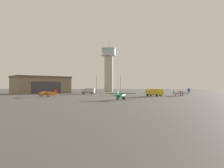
{
  "coord_description": "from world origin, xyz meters",
  "views": [
    {
      "loc": [
        4.48,
        -67.74,
        4.36
      ],
      "look_at": [
        -0.09,
        16.3,
        5.08
      ],
      "focal_mm": 32.62,
      "sensor_mm": 36.0,
      "label": 1
    }
  ],
  "objects_px": {
    "airplane_orange": "(48,93)",
    "airplane_white": "(181,92)",
    "traffic_cone_near_right": "(57,97)",
    "traffic_cone_mid_apron": "(122,97)",
    "truck_box_yellow": "(154,92)",
    "airplane_green": "(121,95)",
    "light_post_east": "(121,83)",
    "control_tower": "(109,66)",
    "traffic_cone_near_left": "(141,97)",
    "truck_box_silver": "(88,91)",
    "light_post_west": "(97,83)"
  },
  "relations": [
    {
      "from": "light_post_west",
      "to": "truck_box_silver",
      "type": "bearing_deg",
      "value": -108.1
    },
    {
      "from": "airplane_white",
      "to": "traffic_cone_near_left",
      "type": "relative_size",
      "value": 17.15
    },
    {
      "from": "airplane_orange",
      "to": "truck_box_yellow",
      "type": "bearing_deg",
      "value": 152.86
    },
    {
      "from": "airplane_orange",
      "to": "light_post_east",
      "type": "relative_size",
      "value": 0.84
    },
    {
      "from": "truck_box_yellow",
      "to": "traffic_cone_near_right",
      "type": "height_order",
      "value": "truck_box_yellow"
    },
    {
      "from": "airplane_orange",
      "to": "light_post_west",
      "type": "xyz_separation_m",
      "value": [
        14.27,
        37.87,
        4.67
      ]
    },
    {
      "from": "truck_box_yellow",
      "to": "traffic_cone_mid_apron",
      "type": "relative_size",
      "value": 12.14
    },
    {
      "from": "airplane_green",
      "to": "light_post_west",
      "type": "xyz_separation_m",
      "value": [
        -14.54,
        51.96,
        4.64
      ]
    },
    {
      "from": "control_tower",
      "to": "airplane_white",
      "type": "xyz_separation_m",
      "value": [
        36.09,
        -50.39,
        -16.52
      ]
    },
    {
      "from": "airplane_white",
      "to": "truck_box_silver",
      "type": "bearing_deg",
      "value": -25.98
    },
    {
      "from": "light_post_west",
      "to": "light_post_east",
      "type": "xyz_separation_m",
      "value": [
        13.76,
        0.22,
        0.05
      ]
    },
    {
      "from": "traffic_cone_near_right",
      "to": "traffic_cone_mid_apron",
      "type": "height_order",
      "value": "traffic_cone_mid_apron"
    },
    {
      "from": "control_tower",
      "to": "airplane_white",
      "type": "relative_size",
      "value": 3.25
    },
    {
      "from": "truck_box_yellow",
      "to": "truck_box_silver",
      "type": "xyz_separation_m",
      "value": [
        -31.23,
        21.8,
        -0.06
      ]
    },
    {
      "from": "truck_box_yellow",
      "to": "traffic_cone_mid_apron",
      "type": "height_order",
      "value": "truck_box_yellow"
    },
    {
      "from": "traffic_cone_near_right",
      "to": "truck_box_silver",
      "type": "bearing_deg",
      "value": 82.25
    },
    {
      "from": "truck_box_silver",
      "to": "traffic_cone_near_left",
      "type": "xyz_separation_m",
      "value": [
        25.06,
        -29.69,
        -1.34
      ]
    },
    {
      "from": "airplane_orange",
      "to": "light_post_east",
      "type": "bearing_deg",
      "value": -162.46
    },
    {
      "from": "airplane_green",
      "to": "traffic_cone_near_left",
      "type": "distance_m",
      "value": 14.94
    },
    {
      "from": "truck_box_silver",
      "to": "light_post_west",
      "type": "relative_size",
      "value": 0.69
    },
    {
      "from": "airplane_green",
      "to": "traffic_cone_mid_apron",
      "type": "xyz_separation_m",
      "value": [
        0.42,
        13.04,
        -1.11
      ]
    },
    {
      "from": "traffic_cone_mid_apron",
      "to": "control_tower",
      "type": "bearing_deg",
      "value": 98.51
    },
    {
      "from": "airplane_white",
      "to": "airplane_green",
      "type": "distance_m",
      "value": 38.91
    },
    {
      "from": "airplane_white",
      "to": "traffic_cone_near_left",
      "type": "distance_m",
      "value": 24.67
    },
    {
      "from": "truck_box_yellow",
      "to": "light_post_west",
      "type": "relative_size",
      "value": 0.66
    },
    {
      "from": "airplane_orange",
      "to": "traffic_cone_mid_apron",
      "type": "xyz_separation_m",
      "value": [
        29.23,
        -1.05,
        -1.08
      ]
    },
    {
      "from": "light_post_east",
      "to": "control_tower",
      "type": "bearing_deg",
      "value": 108.01
    },
    {
      "from": "airplane_orange",
      "to": "truck_box_yellow",
      "type": "xyz_separation_m",
      "value": [
        42.43,
        6.69,
        0.34
      ]
    },
    {
      "from": "airplane_white",
      "to": "traffic_cone_mid_apron",
      "type": "relative_size",
      "value": 18.94
    },
    {
      "from": "airplane_orange",
      "to": "airplane_white",
      "type": "bearing_deg",
      "value": 158.26
    },
    {
      "from": "truck_box_silver",
      "to": "truck_box_yellow",
      "type": "bearing_deg",
      "value": 151.23
    },
    {
      "from": "control_tower",
      "to": "truck_box_yellow",
      "type": "xyz_separation_m",
      "value": [
        23.02,
        -57.91,
        -16.28
      ]
    },
    {
      "from": "control_tower",
      "to": "traffic_cone_mid_apron",
      "type": "relative_size",
      "value": 61.53
    },
    {
      "from": "light_post_east",
      "to": "airplane_green",
      "type": "bearing_deg",
      "value": -89.14
    },
    {
      "from": "light_post_east",
      "to": "traffic_cone_near_left",
      "type": "xyz_separation_m",
      "value": [
        8.23,
        -39.27,
        -5.77
      ]
    },
    {
      "from": "airplane_orange",
      "to": "traffic_cone_near_left",
      "type": "bearing_deg",
      "value": 142.01
    },
    {
      "from": "airplane_white",
      "to": "truck_box_yellow",
      "type": "distance_m",
      "value": 15.08
    },
    {
      "from": "traffic_cone_near_left",
      "to": "traffic_cone_near_right",
      "type": "xyz_separation_m",
      "value": [
        -29.98,
        -6.5,
        -0.03
      ]
    },
    {
      "from": "light_post_west",
      "to": "truck_box_yellow",
      "type": "bearing_deg",
      "value": -47.9
    },
    {
      "from": "light_post_east",
      "to": "light_post_west",
      "type": "bearing_deg",
      "value": -179.1
    },
    {
      "from": "truck_box_silver",
      "to": "traffic_cone_near_right",
      "type": "relative_size",
      "value": 12.78
    },
    {
      "from": "light_post_west",
      "to": "traffic_cone_near_left",
      "type": "bearing_deg",
      "value": -60.61
    },
    {
      "from": "truck_box_silver",
      "to": "airplane_green",
      "type": "bearing_deg",
      "value": 118.61
    },
    {
      "from": "airplane_orange",
      "to": "traffic_cone_near_left",
      "type": "distance_m",
      "value": 36.3
    },
    {
      "from": "light_post_west",
      "to": "traffic_cone_mid_apron",
      "type": "height_order",
      "value": "light_post_west"
    },
    {
      "from": "control_tower",
      "to": "truck_box_silver",
      "type": "bearing_deg",
      "value": -102.8
    },
    {
      "from": "truck_box_silver",
      "to": "light_post_east",
      "type": "relative_size",
      "value": 0.69
    },
    {
      "from": "airplane_orange",
      "to": "light_post_east",
      "type": "height_order",
      "value": "light_post_east"
    },
    {
      "from": "airplane_white",
      "to": "truck_box_yellow",
      "type": "relative_size",
      "value": 1.56
    },
    {
      "from": "traffic_cone_near_left",
      "to": "traffic_cone_near_right",
      "type": "height_order",
      "value": "traffic_cone_near_left"
    }
  ]
}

